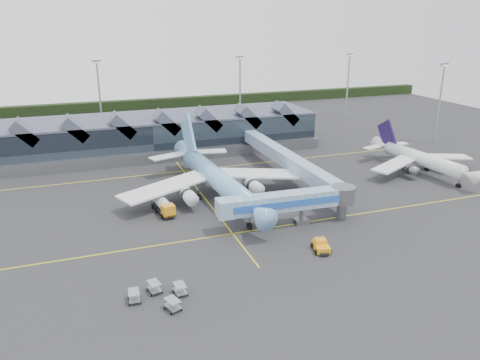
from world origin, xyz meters
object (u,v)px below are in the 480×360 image
object	(u,v)px
jet_bridge	(296,201)
fuel_truck	(162,204)
regional_jet	(419,158)
main_airliner	(215,177)
pushback_tug	(321,246)

from	to	relation	value
jet_bridge	fuel_truck	world-z (taller)	jet_bridge
jet_bridge	fuel_truck	xyz separation A→B (m)	(-20.93, 13.22, -2.73)
regional_jet	jet_bridge	xyz separation A→B (m)	(-39.96, -16.77, 0.95)
main_airliner	fuel_truck	distance (m)	12.56
pushback_tug	jet_bridge	bearing A→B (deg)	99.51
pushback_tug	fuel_truck	bearing A→B (deg)	144.00
regional_jet	jet_bridge	bearing A→B (deg)	-162.64
jet_bridge	main_airliner	bearing A→B (deg)	120.67
main_airliner	jet_bridge	bearing A→B (deg)	-65.75
jet_bridge	pushback_tug	bearing A→B (deg)	-91.18
regional_jet	pushback_tug	bearing A→B (deg)	-151.80
regional_jet	pushback_tug	distance (m)	48.83
main_airliner	pushback_tug	bearing A→B (deg)	-76.43
main_airliner	regional_jet	world-z (taller)	main_airliner
main_airliner	pushback_tug	xyz separation A→B (m)	(8.80, -27.81, -3.50)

